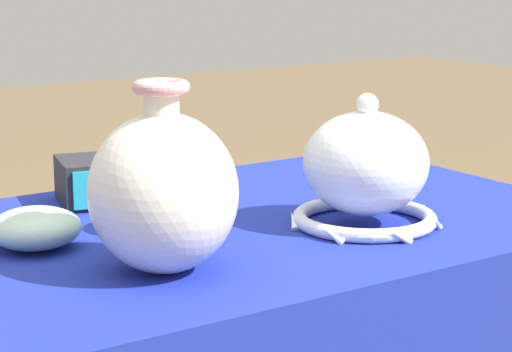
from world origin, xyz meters
TOP-DOWN VIEW (x-y plane):
  - display_table at (0.00, -0.02)m, footprint 1.19×0.71m
  - vase_tall_bulbous at (-0.18, -0.16)m, footprint 0.20×0.20m
  - vase_dome_bell at (0.19, -0.13)m, footprint 0.23×0.24m
  - mosaic_tile_box at (-0.07, 0.23)m, footprint 0.19×0.16m
  - bowl_shallow_celadon at (-0.28, 0.04)m, footprint 0.13×0.13m
  - cup_wide_charcoal at (-0.08, 0.00)m, footprint 0.10×0.10m

SIDE VIEW (x-z plane):
  - display_table at x=0.00m, z-range 0.28..0.99m
  - bowl_shallow_celadon at x=-0.28m, z-range 0.71..0.77m
  - mosaic_tile_box at x=-0.07m, z-range 0.71..0.79m
  - cup_wide_charcoal at x=-0.08m, z-range 0.72..0.81m
  - vase_dome_bell at x=0.19m, z-range 0.69..0.90m
  - vase_tall_bulbous at x=-0.18m, z-range 0.69..0.95m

